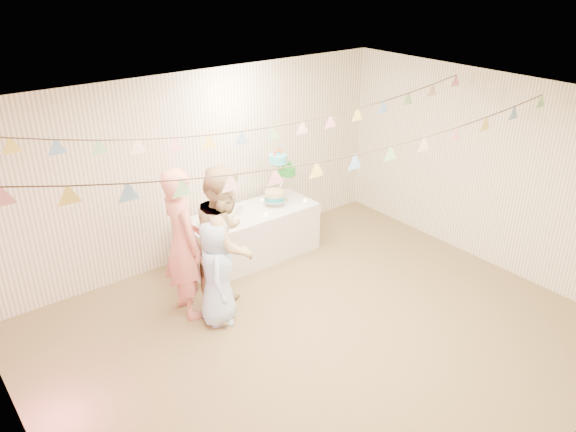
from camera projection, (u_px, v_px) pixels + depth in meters
floor at (317, 336)px, 6.35m from camera, size 6.00×6.00×0.00m
ceiling at (323, 110)px, 5.25m from camera, size 6.00×6.00×0.00m
back_wall at (200, 167)px, 7.59m from camera, size 6.00×6.00×0.00m
front_wall at (547, 360)px, 4.01m from camera, size 6.00×6.00×0.00m
left_wall at (11, 347)px, 4.14m from camera, size 5.00×5.00×0.00m
right_wall at (491, 171)px, 7.46m from camera, size 5.00×5.00×0.00m
table at (251, 235)px, 7.86m from camera, size 1.88×0.75×0.71m
cake_stand at (280, 174)px, 7.87m from camera, size 0.66×0.39×0.74m
cake_bottom at (274, 196)px, 7.87m from camera, size 0.31×0.31×0.15m
cake_middle at (286, 170)px, 8.04m from camera, size 0.27×0.27×0.22m
cake_top_tier at (278, 158)px, 7.71m from camera, size 0.25×0.25×0.19m
platter at (212, 222)px, 7.30m from camera, size 0.34×0.34×0.02m
posy at (240, 205)px, 7.62m from camera, size 0.13×0.13×0.15m
person_adult_a at (183, 243)px, 6.42m from camera, size 0.48×0.70×1.84m
person_adult_b at (226, 242)px, 6.46m from camera, size 1.13×1.12×1.84m
person_child at (217, 272)px, 6.37m from camera, size 0.68×0.76×1.30m
bunting_back at (257, 113)px, 6.14m from camera, size 5.60×1.10×0.40m
bunting_front at (336, 144)px, 5.22m from camera, size 5.60×0.90×0.36m
tealight_0 at (205, 231)px, 7.15m from camera, size 0.04×0.04×0.03m
tealight_1 at (222, 213)px, 7.64m from camera, size 0.04×0.04×0.03m
tealight_2 at (266, 214)px, 7.60m from camera, size 0.04×0.04×0.03m
tealight_3 at (262, 200)px, 8.05m from camera, size 0.04×0.04×0.03m
tealight_4 at (305, 200)px, 8.03m from camera, size 0.04×0.04×0.03m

